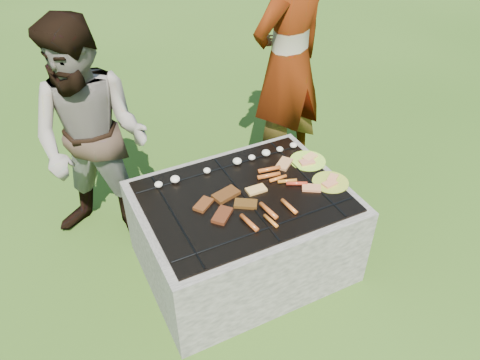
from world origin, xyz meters
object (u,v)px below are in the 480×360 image
object	(u,v)px
fire_pit	(243,234)
cook	(288,63)
bystander	(92,141)
plate_near	(330,182)
plate_far	(308,161)

from	to	relation	value
fire_pit	cook	size ratio (longest dim) A/B	0.66
cook	bystander	xyz separation A→B (m)	(-1.56, -0.14, -0.17)
plate_near	cook	size ratio (longest dim) A/B	0.14
plate_far	bystander	xyz separation A→B (m)	(-1.29, 0.59, 0.20)
fire_pit	plate_near	size ratio (longest dim) A/B	4.80
plate_far	cook	bearing A→B (deg)	70.13
plate_far	plate_near	size ratio (longest dim) A/B	1.02
plate_near	plate_far	bearing A→B (deg)	89.92
plate_far	plate_near	xyz separation A→B (m)	(-0.00, -0.26, -0.00)
cook	bystander	bearing A→B (deg)	-10.05
plate_near	bystander	bearing A→B (deg)	146.57
plate_far	bystander	world-z (taller)	bystander
fire_pit	bystander	size ratio (longest dim) A/B	0.80
bystander	plate_far	bearing A→B (deg)	11.34
cook	bystander	world-z (taller)	cook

